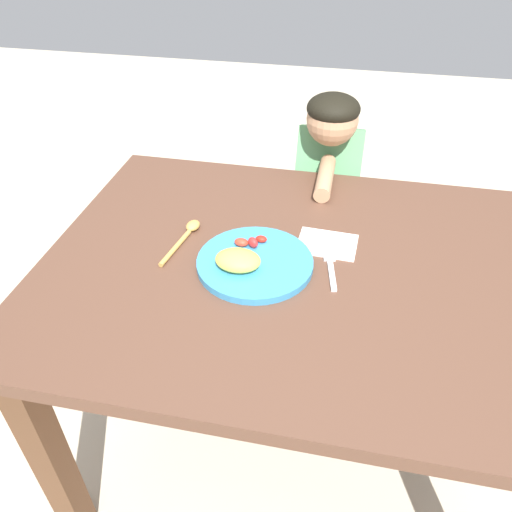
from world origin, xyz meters
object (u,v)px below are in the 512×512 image
object	(u,v)px
person	(324,214)
fork	(331,266)
plate	(251,262)
spoon	(186,234)

from	to	relation	value
person	fork	bearing A→B (deg)	95.10
plate	spoon	xyz separation A→B (m)	(-0.19, 0.09, -0.01)
fork	spoon	world-z (taller)	spoon
plate	spoon	world-z (taller)	plate
plate	person	xyz separation A→B (m)	(0.13, 0.61, -0.24)
plate	person	distance (m)	0.67
fork	person	distance (m)	0.61
fork	person	bearing A→B (deg)	-4.84
fork	person	xyz separation A→B (m)	(-0.05, 0.57, -0.22)
fork	person	world-z (taller)	person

